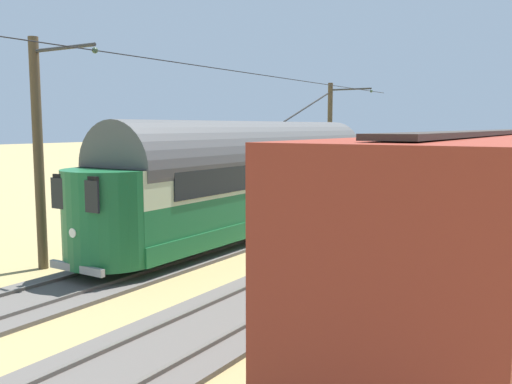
# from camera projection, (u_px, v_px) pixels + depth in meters

# --- Properties ---
(ground_plane) EXTENTS (220.00, 220.00, 0.00)m
(ground_plane) POSITION_uv_depth(u_px,v_px,m) (380.00, 242.00, 19.81)
(ground_plane) COLOR #9E8956
(track_adjacent_siding) EXTENTS (2.80, 80.00, 0.18)m
(track_adjacent_siding) POSITION_uv_depth(u_px,v_px,m) (383.00, 239.00, 20.06)
(track_adjacent_siding) COLOR #56514C
(track_adjacent_siding) RESTS_ON ground
(track_third_siding) EXTENTS (2.80, 80.00, 0.18)m
(track_third_siding) POSITION_uv_depth(u_px,v_px,m) (274.00, 227.00, 22.49)
(track_third_siding) COLOR #56514C
(track_third_siding) RESTS_ON ground
(vintage_streetcar) EXTENTS (2.65, 17.15, 5.50)m
(vintage_streetcar) POSITION_uv_depth(u_px,v_px,m) (255.00, 176.00, 21.04)
(vintage_streetcar) COLOR #196033
(vintage_streetcar) RESTS_ON ground
(boxcar_adjacent) EXTENTS (2.96, 12.19, 3.85)m
(boxcar_adjacent) POSITION_uv_depth(u_px,v_px,m) (478.00, 226.00, 10.93)
(boxcar_adjacent) COLOR maroon
(boxcar_adjacent) RESTS_ON ground
(catenary_pole_foreground) EXTENTS (2.68, 0.28, 6.59)m
(catenary_pole_foreground) POSITION_uv_depth(u_px,v_px,m) (331.00, 138.00, 32.21)
(catenary_pole_foreground) COLOR #4C3D28
(catenary_pole_foreground) RESTS_ON ground
(catenary_pole_mid_near) EXTENTS (2.68, 0.28, 6.59)m
(catenary_pole_mid_near) POSITION_uv_depth(u_px,v_px,m) (40.00, 150.00, 15.75)
(catenary_pole_mid_near) COLOR #4C3D28
(catenary_pole_mid_near) RESTS_ON ground
(overhead_wire_run) EXTENTS (2.48, 43.21, 0.18)m
(overhead_wire_run) POSITION_uv_depth(u_px,v_px,m) (114.00, 53.00, 14.78)
(overhead_wire_run) COLOR black
(overhead_wire_run) RESTS_ON ground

